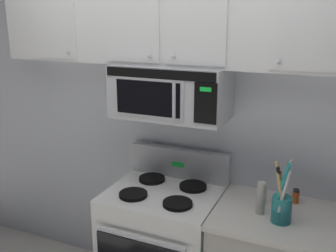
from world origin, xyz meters
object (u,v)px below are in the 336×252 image
Objects in this scene: utensil_crock_teal at (281,205)px; stove_range at (164,247)px; pepper_mill at (261,198)px; salt_shaker at (263,195)px; spice_jar at (296,196)px; over_range_microwave at (171,91)px.

stove_range is at bearing 173.73° from utensil_crock_teal.
utensil_crock_teal reaches higher than stove_range.
pepper_mill is at bearing -3.14° from stove_range.
salt_shaker is 0.21m from spice_jar.
spice_jar is at bearing 13.19° from stove_range.
salt_shaker is 1.21× the size of spice_jar.
over_range_microwave is 1.05m from spice_jar.
stove_range is 0.96m from utensil_crock_teal.
spice_jar is (0.84, 0.20, 0.48)m from stove_range.
salt_shaker is at bearing 94.69° from pepper_mill.
utensil_crock_teal is at bearing -21.48° from pepper_mill.
spice_jar is at bearing 5.45° from over_range_microwave.
spice_jar is at bearing 79.21° from utensil_crock_teal.
stove_range is 1.11m from over_range_microwave.
spice_jar is (0.19, 0.09, -0.01)m from salt_shaker.
spice_jar is at bearing 52.04° from pepper_mill.
utensil_crock_teal is at bearing -100.79° from spice_jar.
salt_shaker is at bearing -0.72° from over_range_microwave.
spice_jar is (0.84, 0.08, -0.63)m from over_range_microwave.
utensil_crock_teal is at bearing -6.27° from stove_range.
over_range_microwave is at bearing 165.51° from utensil_crock_teal.
utensil_crock_teal is at bearing -54.39° from salt_shaker.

